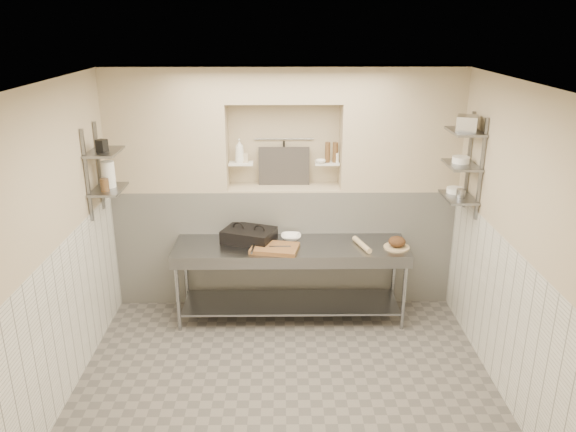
{
  "coord_description": "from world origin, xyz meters",
  "views": [
    {
      "loc": [
        -0.03,
        -4.59,
        3.29
      ],
      "look_at": [
        0.03,
        0.9,
        1.35
      ],
      "focal_mm": 35.0,
      "sensor_mm": 36.0,
      "label": 1
    }
  ],
  "objects_px": {
    "rolling_pin": "(362,245)",
    "bread_loaf": "(397,242)",
    "mixing_bowl": "(291,237)",
    "panini_press": "(249,235)",
    "bottle_soap": "(239,151)",
    "cutting_board": "(275,248)",
    "prep_table": "(291,267)",
    "jug_left": "(108,174)",
    "bowl_alcove": "(321,161)"
  },
  "relations": [
    {
      "from": "rolling_pin",
      "to": "bread_loaf",
      "type": "height_order",
      "value": "bread_loaf"
    },
    {
      "from": "panini_press",
      "to": "bowl_alcove",
      "type": "height_order",
      "value": "bowl_alcove"
    },
    {
      "from": "mixing_bowl",
      "to": "bowl_alcove",
      "type": "relative_size",
      "value": 1.9
    },
    {
      "from": "rolling_pin",
      "to": "bread_loaf",
      "type": "bearing_deg",
      "value": -3.32
    },
    {
      "from": "cutting_board",
      "to": "bottle_soap",
      "type": "relative_size",
      "value": 1.83
    },
    {
      "from": "panini_press",
      "to": "cutting_board",
      "type": "height_order",
      "value": "panini_press"
    },
    {
      "from": "prep_table",
      "to": "bottle_soap",
      "type": "relative_size",
      "value": 9.47
    },
    {
      "from": "bottle_soap",
      "to": "bowl_alcove",
      "type": "height_order",
      "value": "bottle_soap"
    },
    {
      "from": "prep_table",
      "to": "jug_left",
      "type": "height_order",
      "value": "jug_left"
    },
    {
      "from": "panini_press",
      "to": "bottle_soap",
      "type": "distance_m",
      "value": 0.99
    },
    {
      "from": "mixing_bowl",
      "to": "bottle_soap",
      "type": "distance_m",
      "value": 1.16
    },
    {
      "from": "bread_loaf",
      "to": "jug_left",
      "type": "xyz_separation_m",
      "value": [
        -3.07,
        -0.01,
        0.78
      ]
    },
    {
      "from": "cutting_board",
      "to": "prep_table",
      "type": "bearing_deg",
      "value": 35.72
    },
    {
      "from": "bottle_soap",
      "to": "prep_table",
      "type": "bearing_deg",
      "value": -44.27
    },
    {
      "from": "bread_loaf",
      "to": "bottle_soap",
      "type": "bearing_deg",
      "value": 159.8
    },
    {
      "from": "panini_press",
      "to": "jug_left",
      "type": "relative_size",
      "value": 2.37
    },
    {
      "from": "prep_table",
      "to": "mixing_bowl",
      "type": "xyz_separation_m",
      "value": [
        0.01,
        0.19,
        0.29
      ]
    },
    {
      "from": "prep_table",
      "to": "jug_left",
      "type": "relative_size",
      "value": 9.44
    },
    {
      "from": "cutting_board",
      "to": "mixing_bowl",
      "type": "relative_size",
      "value": 2.19
    },
    {
      "from": "bread_loaf",
      "to": "bowl_alcove",
      "type": "bearing_deg",
      "value": 143.57
    },
    {
      "from": "bowl_alcove",
      "to": "jug_left",
      "type": "xyz_separation_m",
      "value": [
        -2.26,
        -0.61,
        0.02
      ]
    },
    {
      "from": "cutting_board",
      "to": "bread_loaf",
      "type": "relative_size",
      "value": 2.66
    },
    {
      "from": "mixing_bowl",
      "to": "rolling_pin",
      "type": "distance_m",
      "value": 0.81
    },
    {
      "from": "rolling_pin",
      "to": "bottle_soap",
      "type": "xyz_separation_m",
      "value": [
        -1.37,
        0.62,
        0.92
      ]
    },
    {
      "from": "cutting_board",
      "to": "bottle_soap",
      "type": "height_order",
      "value": "bottle_soap"
    },
    {
      "from": "panini_press",
      "to": "mixing_bowl",
      "type": "xyz_separation_m",
      "value": [
        0.48,
        0.06,
        -0.05
      ]
    },
    {
      "from": "panini_press",
      "to": "rolling_pin",
      "type": "distance_m",
      "value": 1.27
    },
    {
      "from": "mixing_bowl",
      "to": "bowl_alcove",
      "type": "bearing_deg",
      "value": 44.27
    },
    {
      "from": "bowl_alcove",
      "to": "panini_press",
      "type": "bearing_deg",
      "value": -154.35
    },
    {
      "from": "cutting_board",
      "to": "bread_loaf",
      "type": "distance_m",
      "value": 1.34
    },
    {
      "from": "panini_press",
      "to": "mixing_bowl",
      "type": "bearing_deg",
      "value": 27.54
    },
    {
      "from": "prep_table",
      "to": "bottle_soap",
      "type": "bearing_deg",
      "value": 135.73
    },
    {
      "from": "cutting_board",
      "to": "rolling_pin",
      "type": "relative_size",
      "value": 1.26
    },
    {
      "from": "prep_table",
      "to": "jug_left",
      "type": "xyz_separation_m",
      "value": [
        -1.91,
        -0.08,
        1.11
      ]
    },
    {
      "from": "prep_table",
      "to": "bottle_soap",
      "type": "distance_m",
      "value": 1.46
    },
    {
      "from": "panini_press",
      "to": "bowl_alcove",
      "type": "distance_m",
      "value": 1.19
    },
    {
      "from": "bowl_alcove",
      "to": "jug_left",
      "type": "bearing_deg",
      "value": -164.92
    },
    {
      "from": "panini_press",
      "to": "bottle_soap",
      "type": "relative_size",
      "value": 2.37
    },
    {
      "from": "bread_loaf",
      "to": "panini_press",
      "type": "bearing_deg",
      "value": 172.88
    },
    {
      "from": "jug_left",
      "to": "bowl_alcove",
      "type": "bearing_deg",
      "value": 15.08
    },
    {
      "from": "mixing_bowl",
      "to": "prep_table",
      "type": "bearing_deg",
      "value": -91.8
    },
    {
      "from": "prep_table",
      "to": "cutting_board",
      "type": "xyz_separation_m",
      "value": [
        -0.18,
        -0.13,
        0.28
      ]
    },
    {
      "from": "cutting_board",
      "to": "mixing_bowl",
      "type": "height_order",
      "value": "mixing_bowl"
    },
    {
      "from": "mixing_bowl",
      "to": "cutting_board",
      "type": "bearing_deg",
      "value": -120.2
    },
    {
      "from": "mixing_bowl",
      "to": "bowl_alcove",
      "type": "xyz_separation_m",
      "value": [
        0.35,
        0.34,
        0.8
      ]
    },
    {
      "from": "panini_press",
      "to": "cutting_board",
      "type": "relative_size",
      "value": 1.3
    },
    {
      "from": "cutting_board",
      "to": "bowl_alcove",
      "type": "relative_size",
      "value": 4.15
    },
    {
      "from": "jug_left",
      "to": "prep_table",
      "type": "bearing_deg",
      "value": 2.54
    },
    {
      "from": "mixing_bowl",
      "to": "bread_loaf",
      "type": "xyz_separation_m",
      "value": [
        1.16,
        -0.26,
        0.04
      ]
    },
    {
      "from": "cutting_board",
      "to": "jug_left",
      "type": "distance_m",
      "value": 1.92
    }
  ]
}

